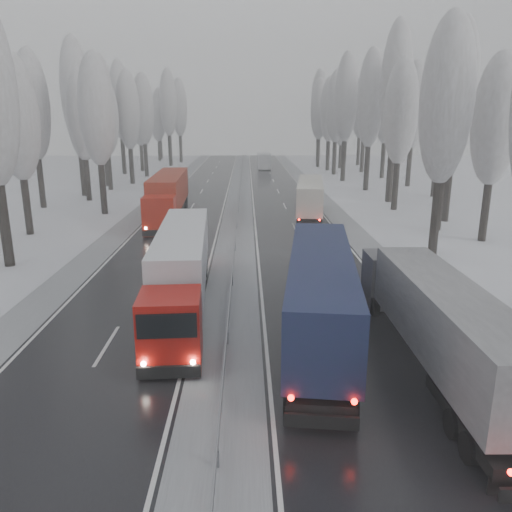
{
  "coord_description": "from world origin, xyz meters",
  "views": [
    {
      "loc": [
        0.86,
        -8.07,
        9.55
      ],
      "look_at": [
        1.39,
        18.67,
        2.2
      ],
      "focal_mm": 35.0,
      "sensor_mm": 36.0,
      "label": 1
    }
  ],
  "objects_px": {
    "truck_grey_tarp": "(435,316)",
    "truck_blue_box": "(320,285)",
    "truck_red_red": "(168,194)",
    "box_truck_distant": "(264,161)",
    "truck_red_white": "(182,264)",
    "truck_cream_box": "(310,195)"
  },
  "relations": [
    {
      "from": "truck_grey_tarp",
      "to": "truck_blue_box",
      "type": "height_order",
      "value": "truck_blue_box"
    },
    {
      "from": "truck_grey_tarp",
      "to": "truck_red_red",
      "type": "height_order",
      "value": "truck_red_red"
    },
    {
      "from": "truck_blue_box",
      "to": "truck_red_red",
      "type": "xyz_separation_m",
      "value": [
        -10.84,
        27.34,
        0.15
      ]
    },
    {
      "from": "truck_grey_tarp",
      "to": "box_truck_distant",
      "type": "distance_m",
      "value": 82.75
    },
    {
      "from": "truck_red_white",
      "to": "truck_red_red",
      "type": "xyz_separation_m",
      "value": [
        -4.2,
        23.45,
        0.26
      ]
    },
    {
      "from": "truck_blue_box",
      "to": "truck_grey_tarp",
      "type": "bearing_deg",
      "value": -29.65
    },
    {
      "from": "truck_cream_box",
      "to": "truck_red_white",
      "type": "bearing_deg",
      "value": -104.18
    },
    {
      "from": "truck_red_white",
      "to": "truck_red_red",
      "type": "distance_m",
      "value": 23.82
    },
    {
      "from": "truck_grey_tarp",
      "to": "truck_red_red",
      "type": "distance_m",
      "value": 33.87
    },
    {
      "from": "truck_cream_box",
      "to": "truck_grey_tarp",
      "type": "bearing_deg",
      "value": -80.8
    },
    {
      "from": "truck_red_red",
      "to": "truck_grey_tarp",
      "type": "bearing_deg",
      "value": -66.17
    },
    {
      "from": "truck_grey_tarp",
      "to": "truck_red_white",
      "type": "bearing_deg",
      "value": 147.25
    },
    {
      "from": "truck_blue_box",
      "to": "truck_red_white",
      "type": "xyz_separation_m",
      "value": [
        -6.65,
        3.89,
        -0.11
      ]
    },
    {
      "from": "truck_red_white",
      "to": "truck_red_red",
      "type": "bearing_deg",
      "value": 96.96
    },
    {
      "from": "box_truck_distant",
      "to": "truck_red_white",
      "type": "distance_m",
      "value": 76.03
    },
    {
      "from": "truck_grey_tarp",
      "to": "truck_cream_box",
      "type": "height_order",
      "value": "truck_cream_box"
    },
    {
      "from": "truck_red_white",
      "to": "truck_grey_tarp",
      "type": "bearing_deg",
      "value": -36.2
    },
    {
      "from": "truck_blue_box",
      "to": "truck_red_red",
      "type": "height_order",
      "value": "truck_red_red"
    },
    {
      "from": "truck_cream_box",
      "to": "truck_red_white",
      "type": "xyz_separation_m",
      "value": [
        -9.77,
        -24.59,
        0.09
      ]
    },
    {
      "from": "truck_cream_box",
      "to": "truck_red_red",
      "type": "xyz_separation_m",
      "value": [
        -13.97,
        -1.14,
        0.35
      ]
    },
    {
      "from": "truck_red_white",
      "to": "box_truck_distant",
      "type": "bearing_deg",
      "value": 81.55
    },
    {
      "from": "truck_red_white",
      "to": "truck_cream_box",
      "type": "bearing_deg",
      "value": 65.13
    }
  ]
}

